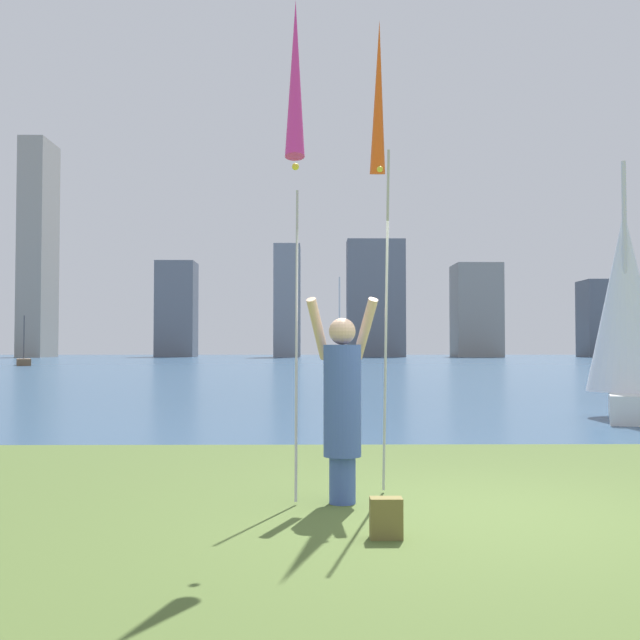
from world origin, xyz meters
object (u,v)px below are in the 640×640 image
Objects in this scene: sailboat_2 at (625,312)px; sailboat_3 at (24,362)px; kite_flag_right at (379,108)px; kite_flag_left at (295,89)px; person at (342,401)px; sailboat_5 at (340,365)px; bag at (386,518)px.

sailboat_2 is 1.36× the size of sailboat_3.
kite_flag_right is 0.94× the size of sailboat_2.
kite_flag_right is at bearing -127.50° from sailboat_2.
kite_flag_left is 1.19× the size of sailboat_3.
kite_flag_left is (-0.41, -0.47, 2.63)m from person.
kite_flag_left is 0.87× the size of sailboat_2.
kite_flag_right is 35.36m from sailboat_5.
person is 6.23× the size of bag.
sailboat_5 is at bearing 99.04° from sailboat_2.
sailboat_5 is at bearing 88.38° from bag.
sailboat_2 is (6.21, 8.38, -1.47)m from kite_flag_left.
sailboat_2 is at bearing 64.93° from person.
sailboat_3 is at bearing 114.19° from kite_flag_right.
kite_flag_left is at bearing -121.12° from kite_flag_right.
sailboat_3 is 25.83m from sailboat_5.
person is 0.50× the size of sailboat_3.
kite_flag_right reaches higher than kite_flag_left.
sailboat_5 reaches higher than person.
person is 0.39× the size of kite_flag_right.
kite_flag_left is at bearing -126.54° from sailboat_2.
sailboat_5 is at bearing 88.52° from kite_flag_right.
person is 0.37× the size of sailboat_2.
sailboat_2 is 28.56m from sailboat_5.
sailboat_2 reaches higher than kite_flag_left.
kite_flag_right is at bearing -65.81° from sailboat_3.
kite_flag_left is 14.80× the size of bag.
person is 0.34× the size of sailboat_5.
sailboat_2 reaches higher than person.
person is at bearing 49.29° from kite_flag_left.
sailboat_2 is (5.80, 7.90, 1.15)m from person.
kite_flag_left is at bearing 131.38° from bag.
bag is (0.26, -1.24, -0.75)m from person.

